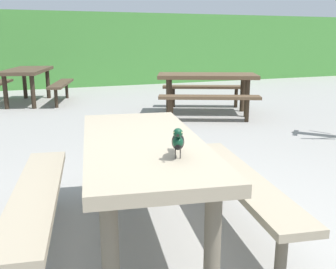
{
  "coord_description": "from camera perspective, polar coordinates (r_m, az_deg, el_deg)",
  "views": [
    {
      "loc": [
        -1.04,
        -2.16,
        1.39
      ],
      "look_at": [
        -0.24,
        -0.11,
        0.84
      ],
      "focal_mm": 41.4,
      "sensor_mm": 36.0,
      "label": 1
    }
  ],
  "objects": [
    {
      "name": "ground_plane",
      "position": [
        2.77,
        3.86,
        -16.09
      ],
      "size": [
        60.0,
        60.0,
        0.0
      ],
      "primitive_type": "plane",
      "color": "gray"
    },
    {
      "name": "hedge_wall",
      "position": [
        12.04,
        -16.92,
        11.87
      ],
      "size": [
        28.0,
        1.5,
        2.1
      ],
      "primitive_type": "cube",
      "color": "#428438",
      "rests_on": "ground"
    },
    {
      "name": "picnic_table_foreground",
      "position": [
        2.61,
        -3.68,
        -4.63
      ],
      "size": [
        1.95,
        1.98,
        0.74
      ],
      "color": "gray",
      "rests_on": "ground"
    },
    {
      "name": "bird_grackle",
      "position": [
        2.12,
        1.48,
        -0.91
      ],
      "size": [
        0.15,
        0.27,
        0.18
      ],
      "color": "black",
      "rests_on": "picnic_table_foreground"
    },
    {
      "name": "picnic_table_mid_left",
      "position": [
        8.94,
        -19.97,
        7.9
      ],
      "size": [
        2.1,
        2.12,
        0.74
      ],
      "color": "#473828",
      "rests_on": "ground"
    },
    {
      "name": "picnic_table_mid_right",
      "position": [
        7.25,
        5.77,
        7.4
      ],
      "size": [
        2.24,
        2.23,
        0.74
      ],
      "color": "brown",
      "rests_on": "ground"
    }
  ]
}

